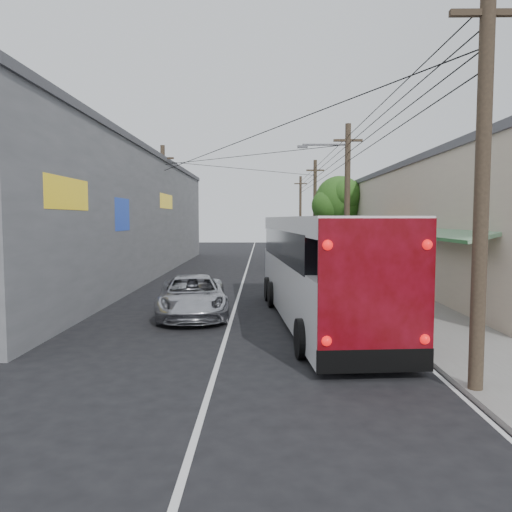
{
  "coord_description": "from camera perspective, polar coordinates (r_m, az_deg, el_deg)",
  "views": [
    {
      "loc": [
        1.05,
        -11.53,
        3.43
      ],
      "look_at": [
        0.82,
        6.61,
        2.06
      ],
      "focal_mm": 35.0,
      "sensor_mm": 36.0,
      "label": 1
    }
  ],
  "objects": [
    {
      "name": "parked_car_far",
      "position": [
        39.2,
        5.91,
        0.32
      ],
      "size": [
        1.91,
        4.47,
        1.43
      ],
      "primitive_type": "imported",
      "rotation": [
        0.0,
        0.0,
        -0.09
      ],
      "color": "black",
      "rests_on": "ground"
    },
    {
      "name": "building_left",
      "position": [
        31.03,
        -17.26,
        4.53
      ],
      "size": [
        7.2,
        36.0,
        7.25
      ],
      "color": "gray",
      "rests_on": "ground"
    },
    {
      "name": "building_right",
      "position": [
        34.97,
        17.27,
        3.67
      ],
      "size": [
        7.09,
        40.0,
        6.25
      ],
      "color": "#B7A791",
      "rests_on": "ground"
    },
    {
      "name": "utility_poles",
      "position": [
        31.93,
        4.47,
        5.56
      ],
      "size": [
        11.8,
        45.28,
        8.0
      ],
      "color": "#473828",
      "rests_on": "ground"
    },
    {
      "name": "pedestrian_near",
      "position": [
        27.82,
        12.33,
        -0.93
      ],
      "size": [
        0.69,
        0.58,
        1.62
      ],
      "primitive_type": "imported",
      "rotation": [
        0.0,
        0.0,
        2.77
      ],
      "color": "#CC6C9A",
      "rests_on": "sidewalk"
    },
    {
      "name": "jeepney",
      "position": [
        17.7,
        -7.27,
        -4.56
      ],
      "size": [
        2.99,
        5.35,
        1.41
      ],
      "primitive_type": "imported",
      "rotation": [
        0.0,
        0.0,
        0.13
      ],
      "color": "#B5B6BC",
      "rests_on": "ground"
    },
    {
      "name": "coach_bus",
      "position": [
        16.55,
        7.19,
        -1.35
      ],
      "size": [
        3.58,
        12.25,
        3.48
      ],
      "rotation": [
        0.0,
        0.0,
        0.08
      ],
      "color": "white",
      "rests_on": "ground"
    },
    {
      "name": "street_tree",
      "position": [
        38.01,
        9.58,
        6.13
      ],
      "size": [
        4.4,
        4.0,
        6.6
      ],
      "color": "#3F2B19",
      "rests_on": "ground"
    },
    {
      "name": "ground",
      "position": [
        12.07,
        -4.4,
        -12.19
      ],
      "size": [
        120.0,
        120.0,
        0.0
      ],
      "primitive_type": "plane",
      "color": "black",
      "rests_on": "ground"
    },
    {
      "name": "parked_suv",
      "position": [
        24.81,
        7.08,
        -1.59
      ],
      "size": [
        2.8,
        6.26,
        1.78
      ],
      "primitive_type": "imported",
      "rotation": [
        0.0,
        0.0,
        -0.05
      ],
      "color": "#AAABB2",
      "rests_on": "ground"
    },
    {
      "name": "pedestrian_far",
      "position": [
        23.26,
        17.08,
        -1.86
      ],
      "size": [
        0.87,
        0.68,
        1.77
      ],
      "primitive_type": "imported",
      "rotation": [
        0.0,
        0.0,
        3.13
      ],
      "color": "#88A6C6",
      "rests_on": "sidewalk"
    },
    {
      "name": "parked_car_mid",
      "position": [
        35.21,
        5.2,
        -0.06
      ],
      "size": [
        2.22,
        4.58,
        1.5
      ],
      "primitive_type": "imported",
      "rotation": [
        0.0,
        0.0,
        -0.1
      ],
      "color": "#232428",
      "rests_on": "ground"
    },
    {
      "name": "sidewalk",
      "position": [
        32.17,
        10.47,
        -1.77
      ],
      "size": [
        3.0,
        80.0,
        0.12
      ],
      "primitive_type": "cube",
      "color": "slate",
      "rests_on": "ground"
    }
  ]
}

